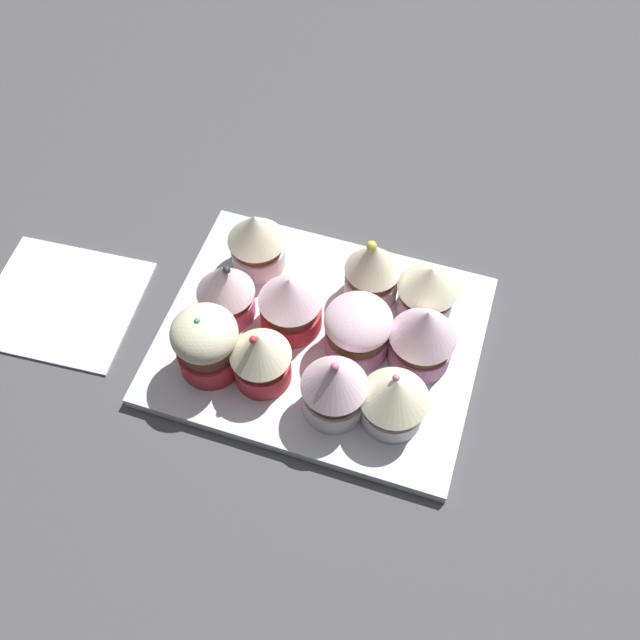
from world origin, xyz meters
TOP-DOWN VIEW (x-y plane):
  - ground_plane at (0.00, 0.00)cm, footprint 180.00×180.00cm
  - baking_tray at (0.00, 0.00)cm, footprint 30.55×24.31cm
  - cupcake_0 at (-8.84, -6.32)cm, footprint 5.97×5.97cm
  - cupcake_1 at (-3.27, -6.42)cm, footprint 5.46×5.46cm
  - cupcake_2 at (8.76, -6.60)cm, footprint 5.86×5.86cm
  - cupcake_3 at (-9.66, -0.60)cm, footprint 6.24×6.24cm
  - cupcake_4 at (-3.71, -0.22)cm, footprint 6.40×6.40cm
  - cupcake_5 at (3.16, -0.65)cm, footprint 6.11×6.11cm
  - cupcake_6 at (9.47, 0.15)cm, footprint 5.63×5.63cm
  - cupcake_7 at (-8.75, 6.07)cm, footprint 6.21×6.21cm
  - cupcake_8 at (-3.49, 6.78)cm, footprint 5.98×5.98cm
  - cupcake_9 at (3.75, 5.74)cm, footprint 5.65×5.65cm
  - cupcake_10 at (8.90, 6.00)cm, footprint 6.14×6.14cm
  - napkin at (26.58, 3.55)cm, footprint 16.34×14.82cm

SIDE VIEW (x-z plane):
  - ground_plane at x=0.00cm, z-range -3.00..0.00cm
  - napkin at x=26.58cm, z-range 0.00..0.60cm
  - baking_tray at x=0.00cm, z-range 0.00..1.20cm
  - cupcake_4 at x=-3.71cm, z-range 1.27..7.52cm
  - cupcake_0 at x=-8.84cm, z-range 1.38..7.92cm
  - cupcake_7 at x=-8.75cm, z-range 1.28..8.12cm
  - cupcake_5 at x=3.16cm, z-range 1.25..8.49cm
  - cupcake_9 at x=3.75cm, z-range 1.20..8.62cm
  - cupcake_10 at x=8.90cm, z-range 1.19..8.80cm
  - cupcake_2 at x=8.76cm, z-range 1.32..8.68cm
  - cupcake_6 at x=9.47cm, z-range 1.21..8.81cm
  - cupcake_1 at x=-3.27cm, z-range 1.11..9.15cm
  - cupcake_8 at x=-3.49cm, z-range 1.19..9.22cm
  - cupcake_3 at x=-9.66cm, z-range 1.32..9.21cm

